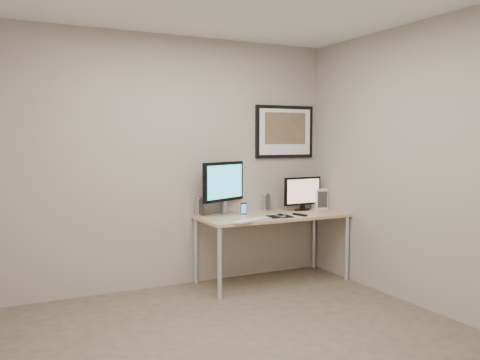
{
  "coord_description": "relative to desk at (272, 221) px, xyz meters",
  "views": [
    {
      "loc": [
        -1.71,
        -3.32,
        1.54
      ],
      "look_at": [
        0.49,
        1.1,
        1.14
      ],
      "focal_mm": 38.0,
      "sensor_mm": 36.0,
      "label": 1
    }
  ],
  "objects": [
    {
      "name": "keyboard",
      "position": [
        -0.4,
        -0.28,
        0.07
      ],
      "size": [
        0.49,
        0.28,
        0.02
      ],
      "primitive_type": "cube",
      "rotation": [
        0.0,
        0.0,
        0.35
      ],
      "color": "silver",
      "rests_on": "desk"
    },
    {
      "name": "room",
      "position": [
        -1.0,
        -0.9,
        0.98
      ],
      "size": [
        3.6,
        3.6,
        3.6
      ],
      "color": "white",
      "rests_on": "ground"
    },
    {
      "name": "phone_dock",
      "position": [
        -0.33,
        0.04,
        0.14
      ],
      "size": [
        0.08,
        0.08,
        0.14
      ],
      "primitive_type": "cube",
      "rotation": [
        0.0,
        0.0,
        -0.27
      ],
      "color": "black",
      "rests_on": "desk"
    },
    {
      "name": "monitor_large",
      "position": [
        -0.46,
        0.24,
        0.38
      ],
      "size": [
        0.58,
        0.3,
        0.57
      ],
      "rotation": [
        0.0,
        0.0,
        0.43
      ],
      "color": "#A8A8AD",
      "rests_on": "desk"
    },
    {
      "name": "mousepad",
      "position": [
        -0.0,
        -0.16,
        0.07
      ],
      "size": [
        0.27,
        0.25,
        0.0
      ],
      "primitive_type": "cube",
      "rotation": [
        0.0,
        0.0,
        -0.12
      ],
      "color": "black",
      "rests_on": "desk"
    },
    {
      "name": "remote",
      "position": [
        0.23,
        -0.19,
        0.08
      ],
      "size": [
        0.08,
        0.19,
        0.02
      ],
      "primitive_type": "cube",
      "rotation": [
        0.0,
        0.0,
        0.2
      ],
      "color": "black",
      "rests_on": "desk"
    },
    {
      "name": "floor",
      "position": [
        -1.0,
        -1.35,
        -0.66
      ],
      "size": [
        3.6,
        3.6,
        0.0
      ],
      "primitive_type": "plane",
      "color": "brown",
      "rests_on": "ground"
    },
    {
      "name": "monitor_tv",
      "position": [
        0.47,
        0.13,
        0.27
      ],
      "size": [
        0.48,
        0.12,
        0.38
      ],
      "rotation": [
        0.0,
        0.0,
        0.05
      ],
      "color": "black",
      "rests_on": "desk"
    },
    {
      "name": "framed_art",
      "position": [
        0.35,
        0.33,
        0.96
      ],
      "size": [
        0.75,
        0.04,
        0.6
      ],
      "color": "black",
      "rests_on": "room"
    },
    {
      "name": "fan_unit",
      "position": [
        0.71,
        0.13,
        0.18
      ],
      "size": [
        0.16,
        0.12,
        0.23
      ],
      "primitive_type": "cube",
      "rotation": [
        0.0,
        0.0,
        -0.07
      ],
      "color": "white",
      "rests_on": "desk"
    },
    {
      "name": "speaker_right",
      "position": [
        0.09,
        0.3,
        0.16
      ],
      "size": [
        0.08,
        0.08,
        0.19
      ],
      "primitive_type": "cylinder",
      "rotation": [
        0.0,
        0.0,
        0.01
      ],
      "color": "#A8A8AD",
      "rests_on": "desk"
    },
    {
      "name": "desk",
      "position": [
        0.0,
        0.0,
        0.0
      ],
      "size": [
        1.6,
        0.7,
        0.73
      ],
      "color": "olive",
      "rests_on": "floor"
    },
    {
      "name": "mouse",
      "position": [
        -0.02,
        -0.2,
        0.09
      ],
      "size": [
        0.07,
        0.11,
        0.04
      ],
      "primitive_type": "ellipsoid",
      "rotation": [
        0.0,
        0.0,
        0.07
      ],
      "color": "black",
      "rests_on": "mousepad"
    },
    {
      "name": "speaker_left",
      "position": [
        -0.73,
        0.29,
        0.16
      ],
      "size": [
        0.09,
        0.09,
        0.2
      ],
      "primitive_type": "cylinder",
      "rotation": [
        0.0,
        0.0,
        0.25
      ],
      "color": "#A8A8AD",
      "rests_on": "desk"
    }
  ]
}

